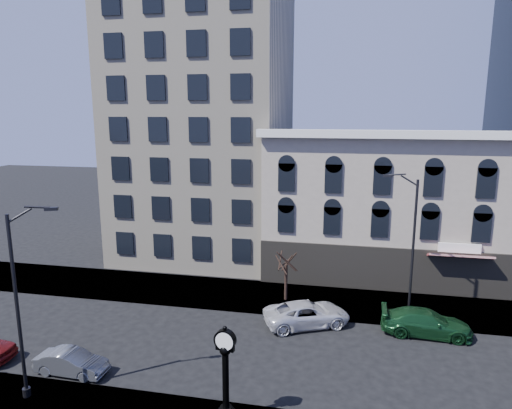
# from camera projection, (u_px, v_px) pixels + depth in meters

# --- Properties ---
(ground) EXTENTS (160.00, 160.00, 0.00)m
(ground) POSITION_uv_depth(u_px,v_px,m) (210.00, 347.00, 27.28)
(ground) COLOR black
(ground) RESTS_ON ground
(sidewalk_far) EXTENTS (160.00, 6.00, 0.12)m
(sidewalk_far) POSITION_uv_depth(u_px,v_px,m) (241.00, 294.00, 34.95)
(sidewalk_far) COLOR gray
(sidewalk_far) RESTS_ON ground
(cream_tower) EXTENTS (15.90, 15.40, 42.50)m
(cream_tower) POSITION_uv_depth(u_px,v_px,m) (203.00, 52.00, 42.72)
(cream_tower) COLOR beige
(cream_tower) RESTS_ON ground
(victorian_row) EXTENTS (22.60, 11.19, 12.50)m
(victorian_row) POSITION_uv_depth(u_px,v_px,m) (398.00, 205.00, 38.97)
(victorian_row) COLOR #A69A89
(victorian_row) RESTS_ON ground
(street_clock) EXTENTS (1.03, 1.03, 4.56)m
(street_clock) POSITION_uv_depth(u_px,v_px,m) (226.00, 378.00, 20.32)
(street_clock) COLOR black
(street_clock) RESTS_ON sidewalk_near
(street_lamp_near) EXTENTS (2.37, 1.21, 9.71)m
(street_lamp_near) POSITION_uv_depth(u_px,v_px,m) (28.00, 252.00, 21.07)
(street_lamp_near) COLOR black
(street_lamp_near) RESTS_ON sidewalk_near
(street_lamp_far) EXTENTS (2.58, 0.52, 9.94)m
(street_lamp_far) POSITION_uv_depth(u_px,v_px,m) (404.00, 208.00, 30.02)
(street_lamp_far) COLOR black
(street_lamp_far) RESTS_ON sidewalk_far
(bare_tree_far) EXTENTS (2.53, 2.53, 4.35)m
(bare_tree_far) POSITION_uv_depth(u_px,v_px,m) (286.00, 257.00, 33.26)
(bare_tree_far) COLOR black
(bare_tree_far) RESTS_ON sidewalk_far
(car_near_b) EXTENTS (3.95, 1.49, 1.29)m
(car_near_b) POSITION_uv_depth(u_px,v_px,m) (71.00, 362.00, 24.41)
(car_near_b) COLOR #595B60
(car_near_b) RESTS_ON ground
(car_far_a) EXTENTS (6.20, 4.71, 1.56)m
(car_far_a) POSITION_uv_depth(u_px,v_px,m) (307.00, 314.00, 29.95)
(car_far_a) COLOR silver
(car_far_a) RESTS_ON ground
(car_far_b) EXTENTS (5.57, 2.41, 1.60)m
(car_far_b) POSITION_uv_depth(u_px,v_px,m) (426.00, 323.00, 28.66)
(car_far_b) COLOR #143F1E
(car_far_b) RESTS_ON ground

